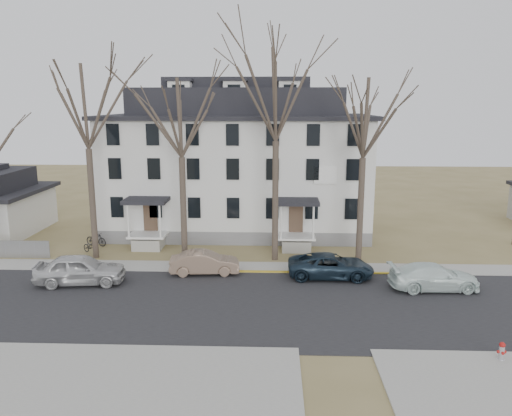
{
  "coord_description": "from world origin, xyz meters",
  "views": [
    {
      "loc": [
        0.93,
        -21.84,
        10.18
      ],
      "look_at": [
        -0.22,
        9.0,
        3.65
      ],
      "focal_mm": 35.0,
      "sensor_mm": 36.0,
      "label": 1
    }
  ],
  "objects_px": {
    "tree_center": "(276,88)",
    "tree_mid_right": "(365,112)",
    "tree_mid_left": "(180,112)",
    "bicycle_left": "(91,248)",
    "tree_far_left": "(85,100)",
    "boarding_house": "(238,164)",
    "car_white": "(434,277)",
    "fire_hydrant": "(502,351)",
    "car_silver": "(80,270)",
    "car_navy": "(331,266)",
    "bicycle_right": "(96,240)",
    "car_tan": "(205,263)"
  },
  "relations": [
    {
      "from": "tree_far_left",
      "to": "car_tan",
      "type": "relative_size",
      "value": 3.28
    },
    {
      "from": "boarding_house",
      "to": "car_tan",
      "type": "distance_m",
      "value": 12.2
    },
    {
      "from": "boarding_house",
      "to": "tree_mid_right",
      "type": "bearing_deg",
      "value": -43.81
    },
    {
      "from": "car_white",
      "to": "bicycle_right",
      "type": "relative_size",
      "value": 2.9
    },
    {
      "from": "bicycle_left",
      "to": "fire_hydrant",
      "type": "distance_m",
      "value": 25.63
    },
    {
      "from": "car_silver",
      "to": "car_white",
      "type": "height_order",
      "value": "car_silver"
    },
    {
      "from": "tree_mid_left",
      "to": "bicycle_left",
      "type": "bearing_deg",
      "value": 173.48
    },
    {
      "from": "tree_center",
      "to": "car_navy",
      "type": "bearing_deg",
      "value": -45.74
    },
    {
      "from": "car_navy",
      "to": "car_white",
      "type": "bearing_deg",
      "value": -106.59
    },
    {
      "from": "car_tan",
      "to": "car_silver",
      "type": "bearing_deg",
      "value": 100.94
    },
    {
      "from": "fire_hydrant",
      "to": "car_white",
      "type": "bearing_deg",
      "value": 92.15
    },
    {
      "from": "tree_mid_left",
      "to": "fire_hydrant",
      "type": "relative_size",
      "value": 15.52
    },
    {
      "from": "boarding_house",
      "to": "car_silver",
      "type": "distance_m",
      "value": 16.11
    },
    {
      "from": "tree_mid_right",
      "to": "car_white",
      "type": "height_order",
      "value": "tree_mid_right"
    },
    {
      "from": "bicycle_left",
      "to": "fire_hydrant",
      "type": "xyz_separation_m",
      "value": [
        21.67,
        -13.69,
        -0.03
      ]
    },
    {
      "from": "tree_mid_left",
      "to": "car_tan",
      "type": "bearing_deg",
      "value": -59.9
    },
    {
      "from": "boarding_house",
      "to": "bicycle_left",
      "type": "distance_m",
      "value": 13.07
    },
    {
      "from": "car_tan",
      "to": "fire_hydrant",
      "type": "height_order",
      "value": "car_tan"
    },
    {
      "from": "tree_center",
      "to": "tree_mid_right",
      "type": "distance_m",
      "value": 5.7
    },
    {
      "from": "fire_hydrant",
      "to": "car_silver",
      "type": "bearing_deg",
      "value": 158.56
    },
    {
      "from": "car_silver",
      "to": "car_navy",
      "type": "height_order",
      "value": "car_silver"
    },
    {
      "from": "tree_far_left",
      "to": "car_tan",
      "type": "bearing_deg",
      "value": -21.38
    },
    {
      "from": "bicycle_left",
      "to": "boarding_house",
      "type": "bearing_deg",
      "value": -17.82
    },
    {
      "from": "car_silver",
      "to": "bicycle_right",
      "type": "height_order",
      "value": "car_silver"
    },
    {
      "from": "boarding_house",
      "to": "car_white",
      "type": "relative_size",
      "value": 4.23
    },
    {
      "from": "car_navy",
      "to": "fire_hydrant",
      "type": "height_order",
      "value": "car_navy"
    },
    {
      "from": "car_white",
      "to": "bicycle_left",
      "type": "bearing_deg",
      "value": 71.08
    },
    {
      "from": "boarding_house",
      "to": "tree_mid_right",
      "type": "relative_size",
      "value": 1.63
    },
    {
      "from": "tree_mid_left",
      "to": "tree_center",
      "type": "height_order",
      "value": "tree_center"
    },
    {
      "from": "boarding_house",
      "to": "bicycle_right",
      "type": "height_order",
      "value": "boarding_house"
    },
    {
      "from": "tree_mid_left",
      "to": "tree_mid_right",
      "type": "xyz_separation_m",
      "value": [
        11.5,
        0.0,
        0.0
      ]
    },
    {
      "from": "car_tan",
      "to": "boarding_house",
      "type": "bearing_deg",
      "value": -11.55
    },
    {
      "from": "car_white",
      "to": "bicycle_right",
      "type": "bearing_deg",
      "value": 66.89
    },
    {
      "from": "tree_far_left",
      "to": "car_white",
      "type": "bearing_deg",
      "value": -13.83
    },
    {
      "from": "tree_far_left",
      "to": "bicycle_left",
      "type": "relative_size",
      "value": 8.08
    },
    {
      "from": "tree_mid_right",
      "to": "car_silver",
      "type": "distance_m",
      "value": 19.41
    },
    {
      "from": "car_silver",
      "to": "car_tan",
      "type": "height_order",
      "value": "car_silver"
    },
    {
      "from": "tree_center",
      "to": "fire_hydrant",
      "type": "distance_m",
      "value": 19.08
    },
    {
      "from": "tree_far_left",
      "to": "fire_hydrant",
      "type": "height_order",
      "value": "tree_far_left"
    },
    {
      "from": "tree_mid_right",
      "to": "bicycle_right",
      "type": "height_order",
      "value": "tree_mid_right"
    },
    {
      "from": "tree_mid_left",
      "to": "tree_mid_right",
      "type": "bearing_deg",
      "value": 0.0
    },
    {
      "from": "tree_mid_right",
      "to": "bicycle_left",
      "type": "relative_size",
      "value": 7.5
    },
    {
      "from": "tree_center",
      "to": "bicycle_left",
      "type": "xyz_separation_m",
      "value": [
        -12.57,
        0.75,
        -10.64
      ]
    },
    {
      "from": "tree_mid_left",
      "to": "bicycle_left",
      "type": "height_order",
      "value": "tree_mid_left"
    },
    {
      "from": "car_white",
      "to": "fire_hydrant",
      "type": "distance_m",
      "value": 7.83
    },
    {
      "from": "car_tan",
      "to": "car_white",
      "type": "bearing_deg",
      "value": -104.32
    },
    {
      "from": "tree_mid_right",
      "to": "tree_far_left",
      "type": "bearing_deg",
      "value": 180.0
    },
    {
      "from": "tree_far_left",
      "to": "fire_hydrant",
      "type": "xyz_separation_m",
      "value": [
        21.09,
        -12.94,
        -9.93
      ]
    },
    {
      "from": "tree_center",
      "to": "tree_mid_right",
      "type": "xyz_separation_m",
      "value": [
        5.5,
        0.0,
        -1.48
      ]
    },
    {
      "from": "boarding_house",
      "to": "fire_hydrant",
      "type": "height_order",
      "value": "boarding_house"
    }
  ]
}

